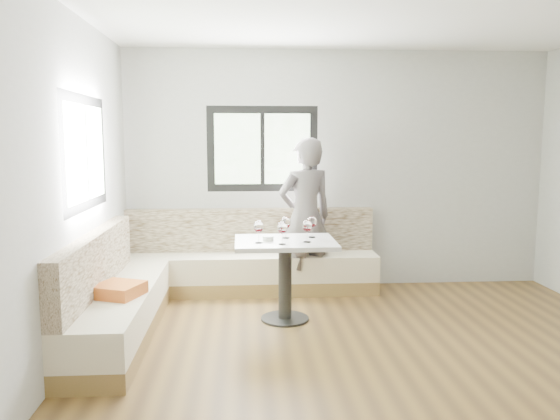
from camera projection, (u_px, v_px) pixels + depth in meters
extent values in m
cube|color=brown|center=(391.00, 370.00, 4.21)|extent=(5.00, 5.00, 0.01)
cube|color=#B7B7B2|center=(338.00, 170.00, 6.50)|extent=(5.00, 0.01, 2.80)
cube|color=#B7B7B2|center=(49.00, 192.00, 3.86)|extent=(0.01, 5.00, 2.80)
cube|color=black|center=(262.00, 149.00, 6.40)|extent=(1.30, 0.02, 1.00)
cube|color=black|center=(85.00, 153.00, 4.72)|extent=(0.02, 1.30, 1.00)
cube|color=olive|center=(251.00, 285.00, 6.33)|extent=(2.90, 0.55, 0.16)
cube|color=#F3EAC7|center=(251.00, 266.00, 6.30)|extent=(2.90, 0.55, 0.29)
cube|color=beige|center=(250.00, 230.00, 6.45)|extent=(2.90, 0.14, 0.50)
cube|color=olive|center=(121.00, 330.00, 4.87)|extent=(0.55, 2.25, 0.16)
cube|color=#F3EAC7|center=(121.00, 305.00, 4.84)|extent=(0.55, 2.25, 0.29)
cube|color=beige|center=(95.00, 262.00, 4.78)|extent=(0.14, 2.25, 0.50)
cube|color=#CB4128|center=(119.00, 290.00, 4.61)|extent=(0.46, 0.46, 0.11)
cylinder|color=black|center=(285.00, 318.00, 5.38)|extent=(0.47, 0.47, 0.02)
cylinder|color=black|center=(285.00, 282.00, 5.33)|extent=(0.13, 0.13, 0.75)
cube|color=silver|center=(285.00, 242.00, 5.28)|extent=(0.97, 0.76, 0.04)
imported|color=#5C5656|center=(305.00, 217.00, 6.14)|extent=(0.75, 0.62, 1.78)
cylinder|color=white|center=(268.00, 238.00, 5.26)|extent=(0.11, 0.11, 0.04)
sphere|color=black|center=(270.00, 237.00, 5.27)|extent=(0.02, 0.02, 0.02)
sphere|color=black|center=(267.00, 237.00, 5.27)|extent=(0.02, 0.02, 0.02)
sphere|color=black|center=(268.00, 237.00, 5.25)|extent=(0.02, 0.02, 0.02)
cylinder|color=white|center=(259.00, 243.00, 5.13)|extent=(0.07, 0.07, 0.01)
cylinder|color=white|center=(259.00, 237.00, 5.13)|extent=(0.01, 0.01, 0.09)
ellipsoid|color=white|center=(259.00, 227.00, 5.11)|extent=(0.10, 0.10, 0.12)
cylinder|color=#500308|center=(259.00, 230.00, 5.12)|extent=(0.07, 0.07, 0.02)
cylinder|color=white|center=(282.00, 244.00, 5.06)|extent=(0.07, 0.07, 0.01)
cylinder|color=white|center=(282.00, 239.00, 5.06)|extent=(0.01, 0.01, 0.09)
ellipsoid|color=white|center=(282.00, 228.00, 5.04)|extent=(0.10, 0.10, 0.12)
cylinder|color=#500308|center=(282.00, 231.00, 5.05)|extent=(0.07, 0.07, 0.02)
cylinder|color=white|center=(307.00, 242.00, 5.17)|extent=(0.07, 0.07, 0.01)
cylinder|color=white|center=(307.00, 237.00, 5.17)|extent=(0.01, 0.01, 0.09)
ellipsoid|color=white|center=(307.00, 226.00, 5.15)|extent=(0.10, 0.10, 0.12)
cylinder|color=#500308|center=(307.00, 229.00, 5.16)|extent=(0.07, 0.07, 0.02)
cylinder|color=white|center=(286.00, 238.00, 5.38)|extent=(0.07, 0.07, 0.01)
cylinder|color=white|center=(286.00, 233.00, 5.38)|extent=(0.01, 0.01, 0.09)
ellipsoid|color=white|center=(286.00, 222.00, 5.36)|extent=(0.10, 0.10, 0.12)
cylinder|color=#500308|center=(286.00, 225.00, 5.37)|extent=(0.07, 0.07, 0.02)
cylinder|color=white|center=(312.00, 237.00, 5.42)|extent=(0.07, 0.07, 0.01)
cylinder|color=white|center=(312.00, 232.00, 5.42)|extent=(0.01, 0.01, 0.09)
ellipsoid|color=white|center=(312.00, 222.00, 5.40)|extent=(0.10, 0.10, 0.12)
cylinder|color=#500308|center=(312.00, 225.00, 5.41)|extent=(0.07, 0.07, 0.02)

